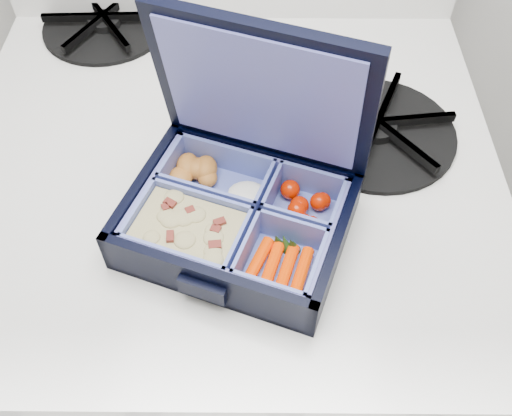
# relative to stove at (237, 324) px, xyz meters

# --- Properties ---
(stove) EXTENTS (0.66, 0.66, 0.99)m
(stove) POSITION_rel_stove_xyz_m (0.00, 0.00, 0.00)
(stove) COLOR white
(stove) RESTS_ON floor
(bento_box) EXTENTS (0.27, 0.24, 0.05)m
(bento_box) POSITION_rel_stove_xyz_m (0.02, -0.14, 0.52)
(bento_box) COLOR black
(bento_box) RESTS_ON stove
(burner_grate) EXTENTS (0.22, 0.22, 0.03)m
(burner_grate) POSITION_rel_stove_xyz_m (0.19, 0.02, 0.51)
(burner_grate) COLOR black
(burner_grate) RESTS_ON stove
(burner_grate_rear) EXTENTS (0.19, 0.19, 0.02)m
(burner_grate_rear) POSITION_rel_stove_xyz_m (-0.19, 0.24, 0.50)
(burner_grate_rear) COLOR black
(burner_grate_rear) RESTS_ON stove
(fork) EXTENTS (0.13, 0.18, 0.01)m
(fork) POSITION_rel_stove_xyz_m (0.09, -0.01, 0.50)
(fork) COLOR silver
(fork) RESTS_ON stove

